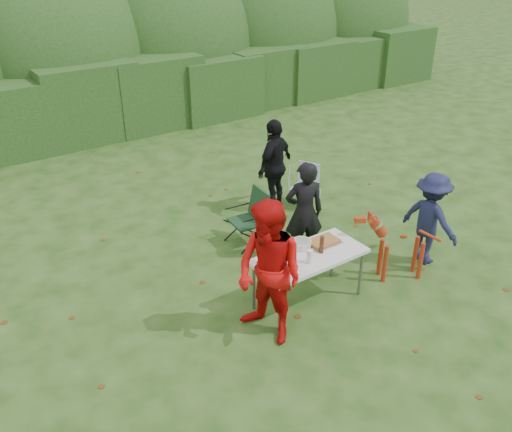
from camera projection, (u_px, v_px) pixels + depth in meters
ground at (302, 309)px, 7.15m from camera, size 80.00×80.00×0.00m
hedge_row at (87, 104)px, 12.56m from camera, size 22.00×1.40×1.70m
shrub_backdrop at (60, 59)px, 13.37m from camera, size 20.00×2.60×3.20m
folding_table at (309, 258)px, 6.99m from camera, size 1.50×0.70×0.74m
person_cook at (304, 212)px, 7.88m from camera, size 0.68×0.58×1.58m
person_red_jacket at (269, 274)px, 6.28m from camera, size 0.85×1.00×1.82m
person_black_puffy at (275, 165)px, 9.35m from camera, size 1.05×0.75×1.66m
child at (430, 219)px, 7.89m from camera, size 0.59×0.95×1.42m
dog at (402, 246)px, 7.60m from camera, size 1.14×0.84×1.01m
camping_chair at (247, 218)px, 8.44m from camera, size 0.61×0.61×0.90m
lawn_chair at (304, 186)px, 9.66m from camera, size 0.62×0.62×0.77m
food_tray at (323, 243)px, 7.20m from camera, size 0.45×0.30×0.02m
focaccia_bread at (323, 241)px, 7.19m from camera, size 0.40×0.26×0.04m
mustard_bottle at (294, 260)px, 6.66m from camera, size 0.06×0.06×0.20m
ketchup_bottle at (281, 261)px, 6.63m from camera, size 0.06×0.06×0.22m
beer_bottle at (322, 245)px, 6.95m from camera, size 0.06×0.06×0.24m
paper_towel_roll at (264, 255)px, 6.72m from camera, size 0.12×0.12×0.26m
cup_stack at (310, 256)px, 6.75m from camera, size 0.08×0.08×0.18m
pasta_bowl at (301, 244)px, 7.10m from camera, size 0.26×0.26×0.10m
plate_stack at (276, 269)px, 6.62m from camera, size 0.24×0.24×0.05m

